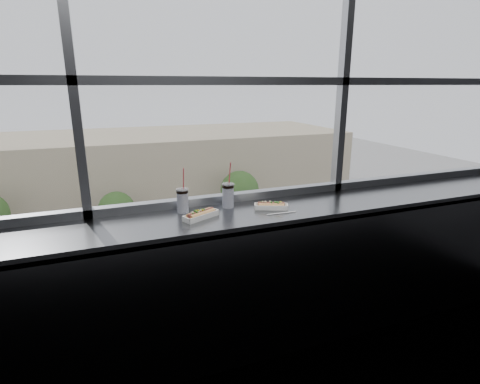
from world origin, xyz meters
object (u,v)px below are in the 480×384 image
object	(u,v)px
car_near_e	(353,266)
car_near_b	(13,335)
tree_center	(117,210)
tree_right	(240,190)
soda_cup_right	(228,194)
pedestrian_a	(36,247)
hotdog_tray_right	(271,206)
pedestrian_b	(122,238)
wrapper	(190,218)
pedestrian_d	(223,222)
soda_cup_left	(183,199)
car_near_d	(257,287)
hotdog_tray_left	(201,215)
car_near_c	(142,308)
car_far_b	(140,250)
loose_straw	(281,213)
pedestrian_c	(186,224)

from	to	relation	value
car_near_e	car_near_b	distance (m)	20.12
tree_center	tree_right	xyz separation A→B (m)	(10.76, -0.00, 0.58)
soda_cup_right	car_near_e	distance (m)	24.28
car_near_b	tree_center	xyz separation A→B (m)	(5.69, 12.00, 1.99)
car_near_b	pedestrian_a	bearing A→B (deg)	-1.08
hotdog_tray_right	pedestrian_b	xyz separation A→B (m)	(-0.10, 27.28, -11.13)
soda_cup_right	tree_center	xyz separation A→B (m)	(0.01, 28.13, -9.05)
wrapper	tree_right	bearing A→B (deg)	68.60
car_near_b	tree_right	distance (m)	20.53
pedestrian_d	soda_cup_left	bearing A→B (deg)	-108.55
hotdog_tray_right	car_near_d	world-z (taller)	hotdog_tray_right
hotdog_tray_left	car_near_b	xyz separation A→B (m)	(-5.43, 16.30, -10.97)
hotdog_tray_left	tree_right	bearing A→B (deg)	42.88
soda_cup_right	car_near_c	world-z (taller)	soda_cup_right
hotdog_tray_right	car_near_b	world-z (taller)	hotdog_tray_right
car_near_c	tree_right	bearing A→B (deg)	-45.66
car_far_b	car_near_b	bearing A→B (deg)	141.10
hotdog_tray_left	car_near_e	world-z (taller)	hotdog_tray_left
pedestrian_d	car_near_e	bearing A→B (deg)	-64.15
hotdog_tray_right	car_near_b	size ratio (longest dim) A/B	0.04
wrapper	car_near_b	distance (m)	20.36
tree_center	pedestrian_b	bearing A→B (deg)	-80.21
soda_cup_left	tree_center	world-z (taller)	soda_cup_left
hotdog_tray_right	soda_cup_left	size ratio (longest dim) A/B	0.78
soda_cup_left	pedestrian_b	bearing A→B (deg)	88.90
soda_cup_left	loose_straw	bearing A→B (deg)	-23.67
car_near_b	hotdog_tray_right	bearing A→B (deg)	-162.99
pedestrian_a	pedestrian_c	xyz separation A→B (m)	(11.77, 0.70, 0.02)
car_near_e	pedestrian_d	world-z (taller)	car_near_e
car_near_c	car_near_b	world-z (taller)	car_near_c
loose_straw	car_near_d	distance (m)	21.00
hotdog_tray_left	pedestrian_b	world-z (taller)	hotdog_tray_left
hotdog_tray_right	tree_right	xyz separation A→B (m)	(10.49, 28.28, -8.39)
tree_right	car_near_c	bearing A→B (deg)	-130.56
car_near_e	car_near_d	xyz separation A→B (m)	(-7.06, 0.00, -0.13)
pedestrian_b	tree_center	distance (m)	2.38
soda_cup_left	tree_right	world-z (taller)	soda_cup_left
hotdog_tray_right	tree_right	bearing A→B (deg)	92.40
hotdog_tray_right	pedestrian_c	size ratio (longest dim) A/B	0.12
soda_cup_left	pedestrian_b	distance (m)	29.35
soda_cup_left	pedestrian_d	size ratio (longest dim) A/B	0.15
car_near_e	car_near_b	world-z (taller)	car_near_e
car_far_b	car_near_d	xyz separation A→B (m)	(6.09, -8.00, 0.02)
car_near_d	tree_center	xyz separation A→B (m)	(-7.37, 12.00, 2.08)
car_near_b	hotdog_tray_left	bearing A→B (deg)	-164.66
car_near_c	car_near_d	distance (m)	6.89
car_near_d	pedestrian_a	distance (m)	17.60
hotdog_tray_right	pedestrian_a	size ratio (longest dim) A/B	0.12
car_near_c	pedestrian_b	bearing A→B (deg)	-3.46
car_near_b	pedestrian_a	xyz separation A→B (m)	(-0.40, 11.33, -0.07)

